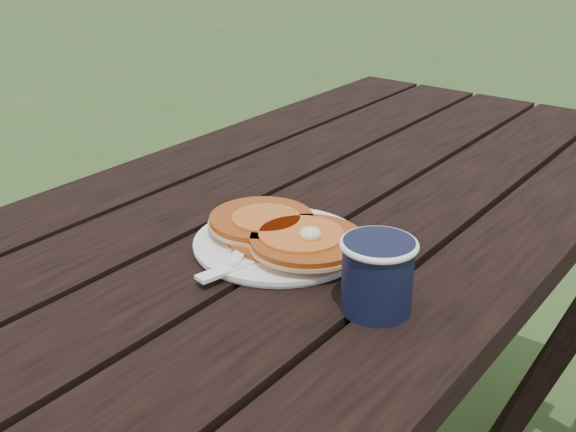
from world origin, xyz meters
The scene contains 5 objects.
plate centered at (0.06, -0.05, 0.76)m, with size 0.23×0.23×0.01m, color white.
pancake_stack centered at (0.07, -0.05, 0.77)m, with size 0.24×0.16×0.04m.
knife centered at (0.07, -0.11, 0.76)m, with size 0.02×0.18×0.01m, color white.
fork centered at (0.04, -0.10, 0.77)m, with size 0.03×0.16×0.01m, color white, non-canonical shape.
coffee_cup centered at (0.24, -0.11, 0.80)m, with size 0.09×0.09×0.09m.
Camera 1 is at (0.59, -0.74, 1.19)m, focal length 45.00 mm.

